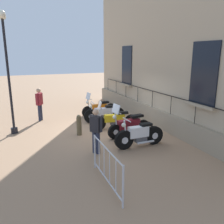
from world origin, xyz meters
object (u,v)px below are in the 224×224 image
motorcycle_maroon (129,126)px  motorcycle_yellow (115,120)px  pedestrian_standing (96,129)px  lamppost (6,55)px  crowd_barrier (107,165)px  motorcycle_white (139,135)px  bollard (79,125)px  motorcycle_orange (99,109)px  motorcycle_silver (104,113)px  pedestrian_walking (39,103)px

motorcycle_maroon → motorcycle_yellow: bearing=-81.5°
motorcycle_yellow → pedestrian_standing: pedestrian_standing is taller
lamppost → crowd_barrier: lamppost is taller
motorcycle_white → lamppost: bearing=-38.1°
motorcycle_white → lamppost: size_ratio=0.40×
crowd_barrier → bollard: 4.07m
motorcycle_yellow → crowd_barrier: motorcycle_yellow is taller
crowd_barrier → motorcycle_orange: bearing=-107.5°
lamppost → bollard: (-2.55, 1.28, -2.84)m
motorcycle_silver → motorcycle_yellow: motorcycle_yellow is taller
bollard → pedestrian_walking: bearing=-65.9°
bollard → motorcycle_yellow: bearing=-173.3°
motorcycle_maroon → bollard: 2.11m
motorcycle_orange → motorcycle_silver: (0.11, 1.11, 0.02)m
motorcycle_silver → motorcycle_yellow: 1.19m
motorcycle_silver → lamppost: 5.08m
motorcycle_maroon → pedestrian_walking: pedestrian_walking is taller
lamppost → motorcycle_yellow: bearing=165.8°
crowd_barrier → motorcycle_white: bearing=-135.8°
motorcycle_silver → motorcycle_maroon: size_ratio=1.05×
motorcycle_silver → lamppost: bearing=1.5°
crowd_barrier → pedestrian_standing: (-0.38, -2.02, 0.32)m
motorcycle_white → crowd_barrier: size_ratio=0.93×
motorcycle_maroon → crowd_barrier: 3.82m
motorcycle_yellow → motorcycle_silver: bearing=-87.0°
motorcycle_maroon → pedestrian_standing: pedestrian_standing is taller
motorcycle_yellow → bollard: 1.73m
motorcycle_silver → crowd_barrier: (1.96, 5.46, 0.11)m
pedestrian_walking → lamppost: bearing=52.1°
motorcycle_orange → pedestrian_standing: bearing=69.6°
motorcycle_maroon → lamppost: size_ratio=0.41×
motorcycle_orange → motorcycle_maroon: motorcycle_maroon is taller
motorcycle_orange → pedestrian_standing: (1.69, 4.54, 0.45)m
motorcycle_maroon → pedestrian_standing: (1.81, 1.10, 0.44)m
bollard → crowd_barrier: bearing=85.7°
motorcycle_white → crowd_barrier: bearing=44.2°
motorcycle_silver → lamppost: lamppost is taller
motorcycle_orange → motorcycle_maroon: size_ratio=1.02×
motorcycle_silver → crowd_barrier: size_ratio=1.00×
motorcycle_silver → motorcycle_white: motorcycle_white is taller
motorcycle_orange → pedestrian_standing: 4.87m
motorcycle_maroon → lamppost: 5.72m
motorcycle_orange → crowd_barrier: (2.07, 6.57, 0.14)m
motorcycle_orange → bollard: (1.77, 2.50, 0.02)m
motorcycle_yellow → motorcycle_white: (-0.02, 2.28, 0.01)m
motorcycle_white → crowd_barrier: 2.85m
motorcycle_yellow → pedestrian_standing: size_ratio=1.35×
motorcycle_white → pedestrian_standing: size_ratio=1.25×
crowd_barrier → pedestrian_walking: size_ratio=1.26×
motorcycle_white → pedestrian_walking: pedestrian_walking is taller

